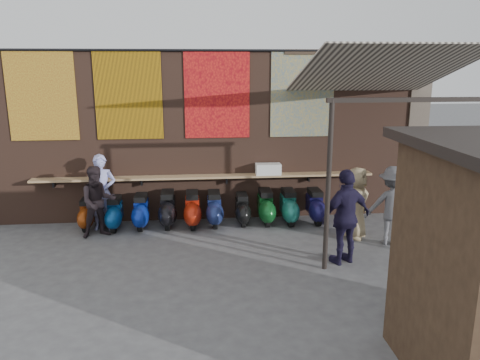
{
  "coord_description": "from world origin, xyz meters",
  "views": [
    {
      "loc": [
        -0.24,
        -8.42,
        3.67
      ],
      "look_at": [
        0.7,
        1.2,
        1.28
      ],
      "focal_mm": 35.0,
      "sensor_mm": 36.0,
      "label": 1
    }
  ],
  "objects_px": {
    "scooter_stool_3": "(168,210)",
    "scooter_stool_6": "(242,209)",
    "shopper_navy": "(346,217)",
    "shopper_grey": "(392,206)",
    "scooter_stool_4": "(193,210)",
    "shopper_tan": "(356,203)",
    "scooter_stool_9": "(315,206)",
    "diner_right": "(98,202)",
    "scooter_stool_1": "(115,214)",
    "scooter_stool_7": "(266,207)",
    "diner_left": "(102,192)",
    "scooter_stool_5": "(214,209)",
    "scooter_stool_0": "(87,214)",
    "scooter_stool_2": "(141,212)",
    "scooter_stool_8": "(289,207)",
    "shelf_box": "(268,169)"
  },
  "relations": [
    {
      "from": "scooter_stool_1",
      "to": "diner_right",
      "type": "relative_size",
      "value": 0.5
    },
    {
      "from": "diner_left",
      "to": "shopper_grey",
      "type": "distance_m",
      "value": 6.33
    },
    {
      "from": "scooter_stool_7",
      "to": "scooter_stool_5",
      "type": "bearing_deg",
      "value": -179.62
    },
    {
      "from": "scooter_stool_9",
      "to": "shopper_grey",
      "type": "distance_m",
      "value": 1.98
    },
    {
      "from": "scooter_stool_9",
      "to": "shopper_tan",
      "type": "height_order",
      "value": "shopper_tan"
    },
    {
      "from": "scooter_stool_8",
      "to": "shopper_grey",
      "type": "xyz_separation_m",
      "value": [
        1.86,
        -1.51,
        0.43
      ]
    },
    {
      "from": "shopper_grey",
      "to": "shopper_tan",
      "type": "distance_m",
      "value": 0.76
    },
    {
      "from": "shopper_grey",
      "to": "shopper_navy",
      "type": "bearing_deg",
      "value": 49.26
    },
    {
      "from": "scooter_stool_4",
      "to": "shopper_tan",
      "type": "distance_m",
      "value": 3.69
    },
    {
      "from": "scooter_stool_0",
      "to": "shopper_grey",
      "type": "height_order",
      "value": "shopper_grey"
    },
    {
      "from": "scooter_stool_2",
      "to": "scooter_stool_8",
      "type": "distance_m",
      "value": 3.44
    },
    {
      "from": "diner_right",
      "to": "shopper_navy",
      "type": "distance_m",
      "value": 5.24
    },
    {
      "from": "shopper_tan",
      "to": "shopper_navy",
      "type": "bearing_deg",
      "value": -171.33
    },
    {
      "from": "scooter_stool_0",
      "to": "scooter_stool_3",
      "type": "bearing_deg",
      "value": -0.79
    },
    {
      "from": "scooter_stool_4",
      "to": "diner_left",
      "type": "height_order",
      "value": "diner_left"
    },
    {
      "from": "scooter_stool_1",
      "to": "scooter_stool_9",
      "type": "relative_size",
      "value": 0.94
    },
    {
      "from": "shelf_box",
      "to": "shopper_navy",
      "type": "height_order",
      "value": "shopper_navy"
    },
    {
      "from": "scooter_stool_1",
      "to": "scooter_stool_2",
      "type": "bearing_deg",
      "value": 3.48
    },
    {
      "from": "shopper_navy",
      "to": "shopper_grey",
      "type": "height_order",
      "value": "shopper_navy"
    },
    {
      "from": "scooter_stool_9",
      "to": "shopper_tan",
      "type": "relative_size",
      "value": 0.53
    },
    {
      "from": "scooter_stool_6",
      "to": "diner_right",
      "type": "distance_m",
      "value": 3.26
    },
    {
      "from": "scooter_stool_4",
      "to": "shopper_tan",
      "type": "bearing_deg",
      "value": -16.89
    },
    {
      "from": "scooter_stool_5",
      "to": "shopper_tan",
      "type": "height_order",
      "value": "shopper_tan"
    },
    {
      "from": "scooter_stool_1",
      "to": "scooter_stool_9",
      "type": "xyz_separation_m",
      "value": [
        4.67,
        0.02,
        0.02
      ]
    },
    {
      "from": "scooter_stool_5",
      "to": "diner_right",
      "type": "height_order",
      "value": "diner_right"
    },
    {
      "from": "scooter_stool_3",
      "to": "scooter_stool_6",
      "type": "bearing_deg",
      "value": 0.67
    },
    {
      "from": "scooter_stool_6",
      "to": "diner_right",
      "type": "bearing_deg",
      "value": -170.98
    },
    {
      "from": "scooter_stool_0",
      "to": "scooter_stool_1",
      "type": "bearing_deg",
      "value": -7.43
    },
    {
      "from": "scooter_stool_3",
      "to": "shopper_tan",
      "type": "bearing_deg",
      "value": -15.01
    },
    {
      "from": "scooter_stool_1",
      "to": "scooter_stool_7",
      "type": "xyz_separation_m",
      "value": [
        3.49,
        0.06,
        0.03
      ]
    },
    {
      "from": "diner_left",
      "to": "scooter_stool_6",
      "type": "bearing_deg",
      "value": 0.34
    },
    {
      "from": "scooter_stool_3",
      "to": "shopper_tan",
      "type": "xyz_separation_m",
      "value": [
        4.08,
        -1.09,
        0.37
      ]
    },
    {
      "from": "scooter_stool_5",
      "to": "scooter_stool_9",
      "type": "bearing_deg",
      "value": -0.75
    },
    {
      "from": "scooter_stool_7",
      "to": "diner_left",
      "type": "relative_size",
      "value": 0.48
    },
    {
      "from": "diner_left",
      "to": "shopper_navy",
      "type": "xyz_separation_m",
      "value": [
        4.89,
        -2.36,
        0.04
      ]
    },
    {
      "from": "shelf_box",
      "to": "scooter_stool_9",
      "type": "height_order",
      "value": "shelf_box"
    },
    {
      "from": "scooter_stool_0",
      "to": "scooter_stool_9",
      "type": "bearing_deg",
      "value": -0.63
    },
    {
      "from": "scooter_stool_5",
      "to": "shopper_navy",
      "type": "distance_m",
      "value": 3.38
    },
    {
      "from": "scooter_stool_2",
      "to": "scooter_stool_7",
      "type": "bearing_deg",
      "value": 0.54
    },
    {
      "from": "diner_left",
      "to": "shopper_grey",
      "type": "xyz_separation_m",
      "value": [
        6.15,
        -1.52,
        -0.04
      ]
    },
    {
      "from": "scooter_stool_9",
      "to": "diner_right",
      "type": "height_order",
      "value": "diner_right"
    },
    {
      "from": "scooter_stool_6",
      "to": "scooter_stool_8",
      "type": "xyz_separation_m",
      "value": [
        1.1,
        -0.05,
        0.04
      ]
    },
    {
      "from": "scooter_stool_8",
      "to": "shopper_grey",
      "type": "height_order",
      "value": "shopper_grey"
    },
    {
      "from": "scooter_stool_3",
      "to": "scooter_stool_6",
      "type": "height_order",
      "value": "scooter_stool_3"
    },
    {
      "from": "scooter_stool_6",
      "to": "shopper_grey",
      "type": "xyz_separation_m",
      "value": [
        2.96,
        -1.55,
        0.48
      ]
    },
    {
      "from": "scooter_stool_9",
      "to": "diner_right",
      "type": "distance_m",
      "value": 4.97
    },
    {
      "from": "scooter_stool_3",
      "to": "shopper_navy",
      "type": "bearing_deg",
      "value": -34.69
    },
    {
      "from": "shopper_tan",
      "to": "scooter_stool_5",
      "type": "bearing_deg",
      "value": 105.61
    },
    {
      "from": "scooter_stool_3",
      "to": "scooter_stool_7",
      "type": "bearing_deg",
      "value": 0.15
    },
    {
      "from": "scooter_stool_2",
      "to": "diner_right",
      "type": "relative_size",
      "value": 0.52
    }
  ]
}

